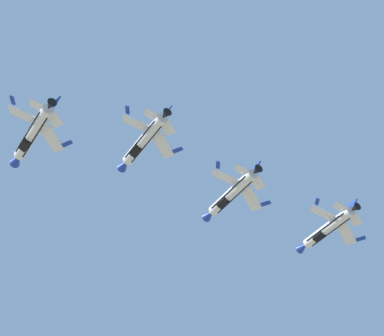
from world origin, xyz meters
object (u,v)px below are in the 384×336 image
fighter_jet_left_wing (144,141)px  fighter_jet_right_wing (232,194)px  fighter_jet_lead (33,134)px  fighter_jet_left_outer (328,229)px

fighter_jet_left_wing → fighter_jet_right_wing: (15.31, 3.17, -4.18)m
fighter_jet_left_wing → fighter_jet_right_wing: fighter_jet_left_wing is taller
fighter_jet_lead → fighter_jet_right_wing: size_ratio=1.00×
fighter_jet_lead → fighter_jet_left_wing: bearing=-4.0°
fighter_jet_lead → fighter_jet_left_wing: fighter_jet_left_wing is taller
fighter_jet_lead → fighter_jet_left_wing: 17.01m
fighter_jet_lead → fighter_jet_right_wing: fighter_jet_lead is taller
fighter_jet_lead → fighter_jet_left_outer: (50.42, 8.66, -0.53)m
fighter_jet_left_wing → fighter_jet_lead: bearing=176.0°
fighter_jet_left_wing → fighter_jet_left_outer: bearing=2.4°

